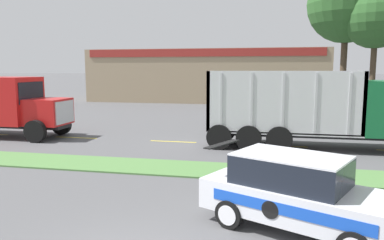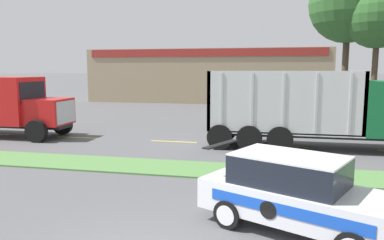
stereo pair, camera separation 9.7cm
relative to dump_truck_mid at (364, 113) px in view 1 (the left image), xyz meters
The scene contains 8 objects.
grass_verge 8.31m from the dump_truck_mid, 143.76° to the right, with size 120.00×2.12×0.06m, color #517F42.
centre_line_3 14.43m from the dump_truck_mid, behind, with size 2.40×0.14×0.01m, color yellow.
centre_line_4 9.09m from the dump_truck_mid, behind, with size 2.40×0.14×0.01m, color yellow.
centre_line_5 3.92m from the dump_truck_mid, behind, with size 2.40×0.14×0.01m, color yellow.
dump_truck_mid is the anchor object (origin of this frame).
rally_car 10.06m from the dump_truck_mid, 110.40° to the right, with size 4.73×3.46×1.77m.
store_building_backdrop 29.21m from the dump_truck_mid, 112.82° to the left, with size 26.24×12.10×5.81m.
tree_behind_centre 10.71m from the dump_truck_mid, 74.72° to the left, with size 4.14×4.14×10.15m.
Camera 1 is at (2.40, -5.98, 3.65)m, focal length 35.00 mm.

